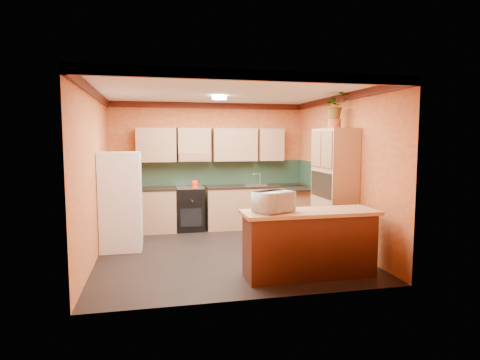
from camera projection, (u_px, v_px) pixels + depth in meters
name	position (u px, v px, depth m)	size (l,w,h in m)	color
room_shell	(224.00, 129.00, 6.92)	(4.24, 4.24, 2.72)	black
base_cabinets_back	(219.00, 208.00, 8.60)	(3.65, 0.60, 0.88)	tan
countertop_back	(219.00, 187.00, 8.55)	(3.65, 0.62, 0.04)	black
stove	(190.00, 209.00, 8.47)	(0.58, 0.58, 0.91)	black
kettle	(195.00, 183.00, 8.39)	(0.17, 0.17, 0.18)	red
sink	(254.00, 185.00, 8.71)	(0.48, 0.40, 0.03)	silver
base_cabinets_right	(300.00, 210.00, 8.37)	(0.60, 0.80, 0.88)	tan
countertop_right	(301.00, 188.00, 8.32)	(0.62, 0.80, 0.04)	black
fridge	(121.00, 201.00, 6.94)	(0.68, 0.66, 1.70)	white
pantry	(334.00, 190.00, 6.89)	(0.48, 0.90, 2.10)	tan
fern_pot	(334.00, 124.00, 6.82)	(0.22, 0.22, 0.16)	#A14927
fern	(335.00, 106.00, 6.79)	(0.41, 0.35, 0.45)	tan
breakfast_bar	(309.00, 245.00, 5.60)	(1.80, 0.55, 0.88)	#552213
bar_top	(310.00, 212.00, 5.56)	(1.90, 0.65, 0.05)	tan
microwave	(274.00, 202.00, 5.43)	(0.51, 0.35, 0.28)	white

